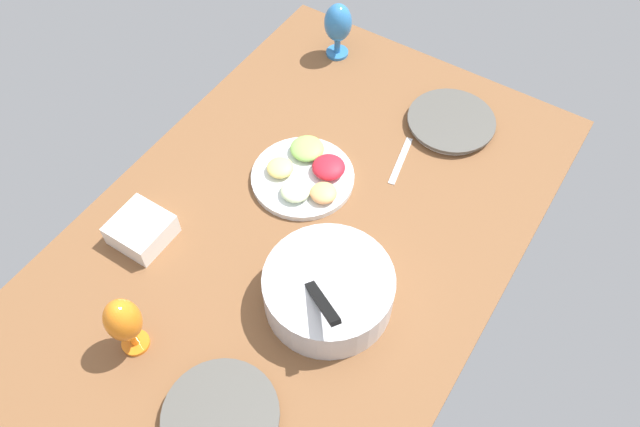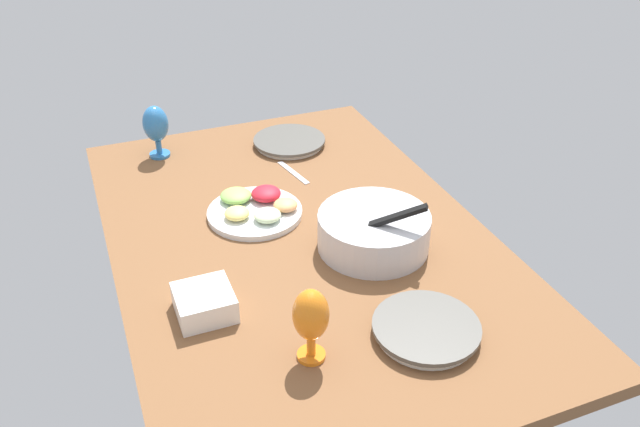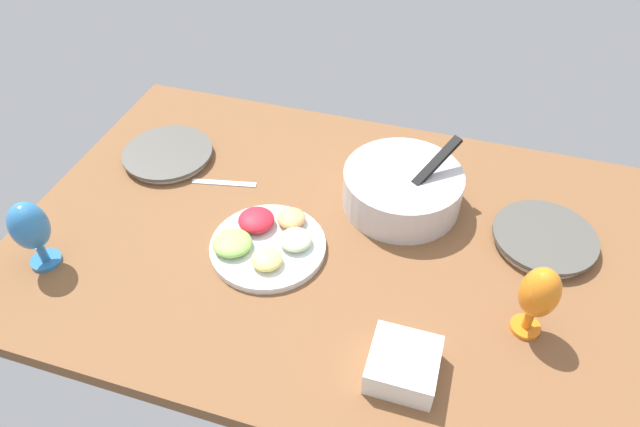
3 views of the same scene
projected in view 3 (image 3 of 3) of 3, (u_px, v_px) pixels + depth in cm
name	position (u px, v px, depth cm)	size (l,w,h in cm)	color
ground_plane	(336.00, 243.00, 144.06)	(160.00, 104.00, 4.00)	brown
dinner_plate_left	(168.00, 154.00, 165.05)	(25.80, 25.80, 2.50)	silver
dinner_plate_right	(544.00, 239.00, 140.18)	(25.33, 25.33, 3.02)	silver
mixing_bowl	(402.00, 188.00, 147.89)	(30.93, 30.93, 18.16)	silver
fruit_platter	(266.00, 241.00, 138.94)	(28.44, 28.44, 5.55)	silver
hurricane_glass_orange	(539.00, 295.00, 114.97)	(8.08, 8.08, 18.75)	orange
hurricane_glass_blue	(30.00, 228.00, 128.93)	(8.66, 8.66, 18.55)	#2E71B3
square_bowl_white	(403.00, 364.00, 112.66)	(13.65, 13.65, 6.42)	white
fork_by_left_plate	(224.00, 183.00, 157.49)	(18.00, 1.80, 0.60)	silver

